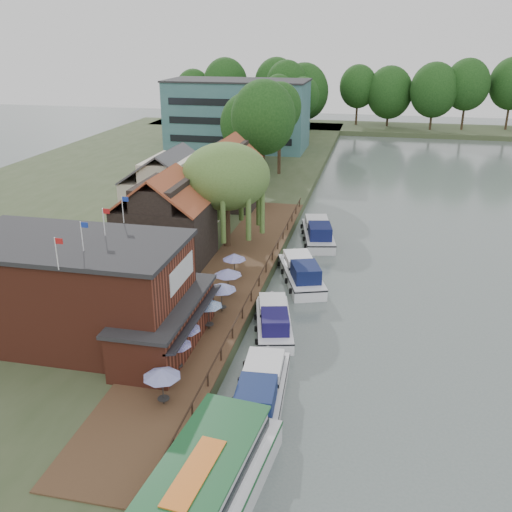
# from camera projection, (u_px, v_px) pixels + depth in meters

# --- Properties ---
(ground) EXTENTS (260.00, 260.00, 0.00)m
(ground) POSITION_uv_depth(u_px,v_px,m) (305.00, 368.00, 38.50)
(ground) COLOR #53605E
(ground) RESTS_ON ground
(land_bank) EXTENTS (50.00, 140.00, 1.00)m
(land_bank) POSITION_uv_depth(u_px,v_px,m) (117.00, 198.00, 76.07)
(land_bank) COLOR #384728
(land_bank) RESTS_ON ground
(quay_deck) EXTENTS (6.00, 50.00, 0.10)m
(quay_deck) POSITION_uv_depth(u_px,v_px,m) (228.00, 284.00, 48.79)
(quay_deck) COLOR #47301E
(quay_deck) RESTS_ON land_bank
(quay_rail) EXTENTS (0.20, 49.00, 1.00)m
(quay_rail) POSITION_uv_depth(u_px,v_px,m) (260.00, 279.00, 48.55)
(quay_rail) COLOR black
(quay_rail) RESTS_ON land_bank
(pub) EXTENTS (20.00, 11.00, 7.30)m
(pub) POSITION_uv_depth(u_px,v_px,m) (100.00, 293.00, 38.66)
(pub) COLOR maroon
(pub) RESTS_ON land_bank
(hotel_block) EXTENTS (25.40, 12.40, 12.30)m
(hotel_block) POSITION_uv_depth(u_px,v_px,m) (238.00, 114.00, 103.88)
(hotel_block) COLOR #38666B
(hotel_block) RESTS_ON land_bank
(cottage_a) EXTENTS (8.60, 7.60, 8.50)m
(cottage_a) POSITION_uv_depth(u_px,v_px,m) (165.00, 218.00, 52.28)
(cottage_a) COLOR black
(cottage_a) RESTS_ON land_bank
(cottage_b) EXTENTS (9.60, 8.60, 8.50)m
(cottage_b) POSITION_uv_depth(u_px,v_px,m) (172.00, 189.00, 61.96)
(cottage_b) COLOR beige
(cottage_b) RESTS_ON land_bank
(cottage_c) EXTENTS (7.60, 7.60, 8.50)m
(cottage_c) POSITION_uv_depth(u_px,v_px,m) (228.00, 172.00, 69.35)
(cottage_c) COLOR black
(cottage_c) RESTS_ON land_bank
(willow) EXTENTS (8.60, 8.60, 10.43)m
(willow) POSITION_uv_depth(u_px,v_px,m) (226.00, 196.00, 55.58)
(willow) COLOR #476B2D
(willow) RESTS_ON land_bank
(umbrella_0) EXTENTS (2.22, 2.22, 2.38)m
(umbrella_0) POSITION_uv_depth(u_px,v_px,m) (163.00, 386.00, 32.52)
(umbrella_0) COLOR navy
(umbrella_0) RESTS_ON quay_deck
(umbrella_1) EXTENTS (1.99, 1.99, 2.38)m
(umbrella_1) POSITION_uv_depth(u_px,v_px,m) (177.00, 354.00, 35.77)
(umbrella_1) COLOR #231C9A
(umbrella_1) RESTS_ON quay_deck
(umbrella_2) EXTENTS (2.17, 2.17, 2.38)m
(umbrella_2) POSITION_uv_depth(u_px,v_px,m) (185.00, 338.00, 37.64)
(umbrella_2) COLOR #201C9A
(umbrella_2) RESTS_ON quay_deck
(umbrella_3) EXTENTS (2.08, 2.08, 2.38)m
(umbrella_3) POSITION_uv_depth(u_px,v_px,m) (209.00, 314.00, 40.87)
(umbrella_3) COLOR navy
(umbrella_3) RESTS_ON quay_deck
(umbrella_4) EXTENTS (2.29, 2.29, 2.38)m
(umbrella_4) POSITION_uv_depth(u_px,v_px,m) (222.00, 297.00, 43.44)
(umbrella_4) COLOR #1B2697
(umbrella_4) RESTS_ON quay_deck
(umbrella_5) EXTENTS (2.28, 2.28, 2.38)m
(umbrella_5) POSITION_uv_depth(u_px,v_px,m) (228.00, 282.00, 46.06)
(umbrella_5) COLOR navy
(umbrella_5) RESTS_ON quay_deck
(umbrella_6) EXTENTS (2.06, 2.06, 2.38)m
(umbrella_6) POSITION_uv_depth(u_px,v_px,m) (234.00, 266.00, 49.19)
(umbrella_6) COLOR #1B1B96
(umbrella_6) RESTS_ON quay_deck
(cruiser_0) EXTENTS (3.84, 10.06, 2.39)m
(cruiser_0) POSITION_uv_depth(u_px,v_px,m) (260.00, 386.00, 34.45)
(cruiser_0) COLOR silver
(cruiser_0) RESTS_ON ground
(cruiser_1) EXTENTS (4.94, 9.47, 2.16)m
(cruiser_1) POSITION_uv_depth(u_px,v_px,m) (274.00, 317.00, 43.04)
(cruiser_1) COLOR white
(cruiser_1) RESTS_ON ground
(cruiser_2) EXTENTS (6.32, 10.46, 2.41)m
(cruiser_2) POSITION_uv_depth(u_px,v_px,m) (301.00, 270.00, 51.27)
(cruiser_2) COLOR white
(cruiser_2) RESTS_ON ground
(cruiser_3) EXTENTS (5.25, 10.63, 2.48)m
(cruiser_3) POSITION_uv_depth(u_px,v_px,m) (318.00, 230.00, 61.37)
(cruiser_3) COLOR silver
(cruiser_3) RESTS_ON ground
(swan) EXTENTS (0.44, 0.44, 0.44)m
(swan) POSITION_uv_depth(u_px,v_px,m) (197.00, 453.00, 30.39)
(swan) COLOR white
(swan) RESTS_ON ground
(bank_tree_0) EXTENTS (8.74, 8.74, 14.45)m
(bank_tree_0) POSITION_uv_depth(u_px,v_px,m) (263.00, 134.00, 77.43)
(bank_tree_0) COLOR #143811
(bank_tree_0) RESTS_ON land_bank
(bank_tree_1) EXTENTS (6.36, 6.36, 13.55)m
(bank_tree_1) POSITION_uv_depth(u_px,v_px,m) (280.00, 129.00, 84.49)
(bank_tree_1) COLOR #143811
(bank_tree_1) RESTS_ON land_bank
(bank_tree_2) EXTENTS (8.50, 8.50, 11.46)m
(bank_tree_2) POSITION_uv_depth(u_px,v_px,m) (247.00, 129.00, 90.66)
(bank_tree_2) COLOR #143811
(bank_tree_2) RESTS_ON land_bank
(bank_tree_3) EXTENTS (6.10, 6.10, 12.33)m
(bank_tree_3) POSITION_uv_depth(u_px,v_px,m) (303.00, 110.00, 109.83)
(bank_tree_3) COLOR #143811
(bank_tree_3) RESTS_ON land_bank
(bank_tree_4) EXTENTS (6.57, 6.57, 12.20)m
(bank_tree_4) POSITION_uv_depth(u_px,v_px,m) (278.00, 104.00, 118.91)
(bank_tree_4) COLOR #143811
(bank_tree_4) RESTS_ON land_bank
(bank_tree_5) EXTENTS (8.98, 8.98, 14.71)m
(bank_tree_5) POSITION_uv_depth(u_px,v_px,m) (286.00, 95.00, 124.46)
(bank_tree_5) COLOR #143811
(bank_tree_5) RESTS_ON land_bank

